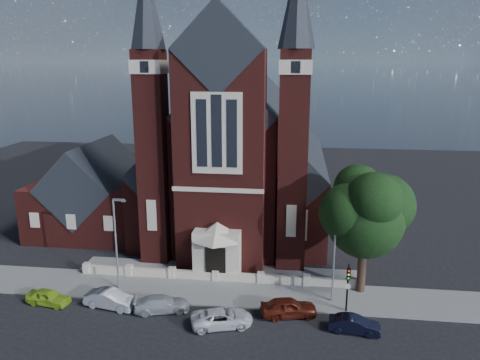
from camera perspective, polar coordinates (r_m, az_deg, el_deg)
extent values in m
plane|color=black|center=(50.26, -1.27, -7.92)|extent=(120.00, 120.00, 0.00)
cube|color=slate|center=(40.86, -3.46, -13.42)|extent=(60.00, 5.00, 0.12)
cube|color=slate|center=(44.38, -2.51, -11.05)|extent=(26.00, 3.00, 0.14)
cube|color=#B4A48F|center=(42.61, -2.97, -12.19)|extent=(24.00, 0.40, 0.90)
cube|color=#4F1915|center=(57.72, 0.13, 2.28)|extent=(10.00, 30.00, 14.00)
cube|color=black|center=(56.68, 0.13, 9.22)|extent=(10.00, 30.20, 10.00)
cube|color=#4F1915|center=(58.82, -7.27, -0.61)|extent=(5.00, 26.00, 8.00)
cube|color=#4F1915|center=(57.05, 7.50, -1.08)|extent=(5.00, 26.00, 8.00)
cube|color=black|center=(57.93, -7.39, 3.22)|extent=(5.01, 26.20, 5.01)
cube|color=black|center=(56.13, 7.63, 2.86)|extent=(5.01, 26.20, 5.01)
cube|color=#4F1915|center=(42.09, -2.43, 1.94)|extent=(8.00, 3.00, 20.00)
cube|color=black|center=(41.14, -2.58, 15.68)|extent=(8.00, 3.20, 8.00)
cube|color=#B4A48F|center=(40.04, -2.84, 5.67)|extent=(4.40, 0.15, 7.00)
cube|color=black|center=(39.94, -2.86, 5.94)|extent=(0.90, 0.08, 6.20)
cube|color=#B4A48F|center=(42.58, -2.77, -8.95)|extent=(4.20, 2.00, 4.40)
cube|color=black|center=(41.88, -3.01, -10.26)|extent=(1.80, 0.12, 3.20)
cone|color=#B4A48F|center=(41.77, -2.80, -6.17)|extent=(4.60, 4.60, 1.60)
cube|color=#4F1915|center=(44.55, -10.50, 2.40)|extent=(2.60, 2.60, 20.00)
cube|color=#B4A48F|center=(43.64, -11.01, 13.39)|extent=(2.80, 2.80, 1.20)
cone|color=black|center=(43.93, -11.37, 20.57)|extent=(3.20, 3.20, 8.00)
cube|color=#4F1915|center=(42.51, 6.47, 1.99)|extent=(2.60, 2.60, 20.00)
cube|color=#B4A48F|center=(41.56, 6.81, 13.52)|extent=(2.80, 2.80, 1.20)
cube|color=#4F1915|center=(56.41, -17.15, -2.85)|extent=(12.00, 12.00, 6.00)
cube|color=black|center=(55.63, -17.38, 0.11)|extent=(8.49, 12.20, 8.49)
cylinder|color=black|center=(40.93, 14.64, -9.95)|extent=(0.70, 0.70, 5.00)
sphere|color=black|center=(39.49, 15.00, -4.65)|extent=(6.40, 6.40, 6.40)
sphere|color=black|center=(37.83, 16.03, -2.37)|extent=(4.40, 4.40, 4.40)
cylinder|color=gray|center=(40.89, -14.87, -7.71)|extent=(0.16, 0.16, 8.00)
cube|color=gray|center=(39.42, -14.57, -2.36)|extent=(1.00, 0.15, 0.18)
cube|color=gray|center=(39.30, -14.02, -2.50)|extent=(0.35, 0.22, 0.12)
cylinder|color=gray|center=(38.24, 11.40, -9.08)|extent=(0.16, 0.16, 8.00)
cube|color=gray|center=(36.90, 12.47, -3.37)|extent=(1.00, 0.15, 0.18)
cube|color=gray|center=(36.97, 13.09, -3.51)|extent=(0.35, 0.22, 0.12)
cylinder|color=black|center=(37.82, 12.96, -12.78)|extent=(0.14, 0.14, 4.00)
cube|color=black|center=(37.12, 13.09, -11.10)|extent=(0.28, 0.22, 0.90)
sphere|color=red|center=(36.88, 13.14, -10.76)|extent=(0.14, 0.14, 0.14)
sphere|color=#CC8C0C|center=(37.00, 13.11, -11.18)|extent=(0.14, 0.14, 0.14)
sphere|color=#0C9919|center=(37.13, 13.08, -11.60)|extent=(0.14, 0.14, 0.14)
imported|color=#9AC727|center=(41.59, -22.32, -13.07)|extent=(3.80, 1.97, 1.24)
imported|color=#A2A3A9|center=(39.52, -15.49, -13.83)|extent=(4.44, 2.21, 1.40)
imported|color=#A1A3A8|center=(38.17, -9.53, -14.66)|extent=(4.63, 2.79, 1.26)
imported|color=white|center=(35.88, -2.22, -16.47)|extent=(4.96, 3.30, 1.27)
imported|color=#4D160D|center=(37.19, 5.93, -15.17)|extent=(4.57, 2.60, 1.47)
imported|color=black|center=(36.10, 13.78, -16.75)|extent=(3.82, 1.73, 1.22)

